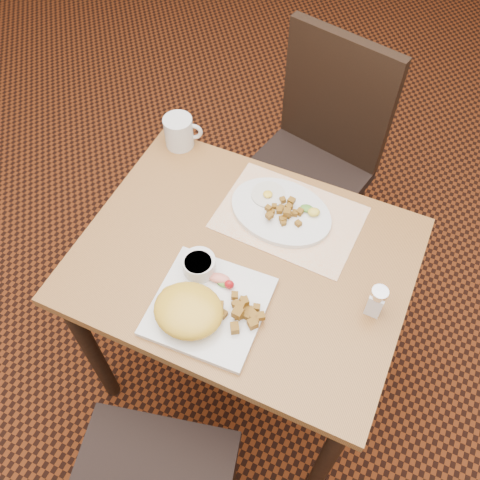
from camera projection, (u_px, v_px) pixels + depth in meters
name	position (u px, v px, depth m)	size (l,w,h in m)	color
ground	(243.00, 363.00, 2.08)	(8.00, 8.00, 0.00)	black
table	(243.00, 278.00, 1.56)	(0.90, 0.70, 0.75)	#9B6430
chair_far	(314.00, 153.00, 1.99)	(0.50, 0.51, 0.97)	black
placemat	(289.00, 217.00, 1.55)	(0.40, 0.28, 0.00)	white
plate_square	(209.00, 306.00, 1.37)	(0.28, 0.28, 0.02)	silver
plate_oval	(281.00, 212.00, 1.55)	(0.30, 0.23, 0.02)	silver
hollandaise_mound	(188.00, 310.00, 1.32)	(0.18, 0.16, 0.07)	gold
ramekin	(199.00, 265.00, 1.40)	(0.09, 0.09, 0.05)	silver
garnish_sq	(222.00, 280.00, 1.40)	(0.08, 0.04, 0.03)	#387223
fried_egg	(268.00, 194.00, 1.57)	(0.10, 0.10, 0.02)	white
garnish_ov	(311.00, 211.00, 1.53)	(0.07, 0.04, 0.02)	#387223
salt_shaker	(376.00, 301.00, 1.33)	(0.04, 0.04, 0.10)	white
coffee_mug	(180.00, 132.00, 1.68)	(0.12, 0.09, 0.10)	silver
home_fries_sq	(241.00, 312.00, 1.34)	(0.13, 0.11, 0.04)	#926117
home_fries_ov	(284.00, 211.00, 1.52)	(0.11, 0.10, 0.03)	#926117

